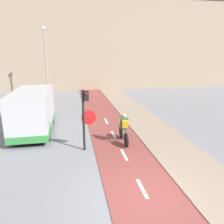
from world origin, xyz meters
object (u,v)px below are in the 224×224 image
object	(u,v)px
traffic_light_pole	(85,113)
cyclist_near	(124,129)
van	(33,112)
street_lamp_far	(46,55)

from	to	relation	value
traffic_light_pole	cyclist_near	bearing A→B (deg)	13.91
van	cyclist_near	bearing A→B (deg)	-27.75
cyclist_near	van	size ratio (longest dim) A/B	0.39
cyclist_near	van	world-z (taller)	van
street_lamp_far	van	size ratio (longest dim) A/B	1.47
street_lamp_far	cyclist_near	bearing A→B (deg)	-69.19
cyclist_near	van	bearing A→B (deg)	152.25
street_lamp_far	van	xyz separation A→B (m)	(0.13, -10.04, -2.96)
van	street_lamp_far	bearing A→B (deg)	90.76
traffic_light_pole	street_lamp_far	size ratio (longest dim) A/B	0.42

